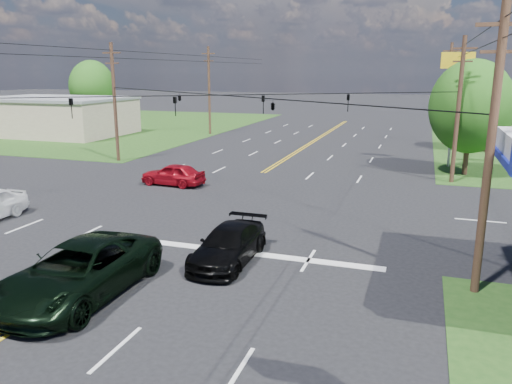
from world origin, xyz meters
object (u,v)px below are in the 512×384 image
(pole_nw, at_px, (115,101))
(pickup_dkgreen, at_px, (80,271))
(tree_far_l, at_px, (92,87))
(tree_right_a, at_px, (471,107))
(pole_se, at_px, (490,149))
(pole_ne, at_px, (458,109))
(retail_nw, at_px, (56,117))
(pole_right_far, at_px, (448,93))
(tree_right_b, at_px, (489,106))
(pole_left_far, at_px, (209,90))
(suv_black, at_px, (229,245))

(pole_nw, height_order, pickup_dkgreen, pole_nw)
(pole_nw, relative_size, tree_far_l, 1.09)
(tree_right_a, bearing_deg, pickup_dkgreen, -117.88)
(pole_se, distance_m, pole_ne, 18.00)
(retail_nw, xyz_separation_m, pole_nw, (17.00, -13.00, 2.92))
(tree_far_l, bearing_deg, tree_right_a, -23.50)
(pole_se, height_order, tree_right_a, pole_se)
(pole_se, height_order, pole_right_far, pole_right_far)
(tree_far_l, xyz_separation_m, pickup_dkgreen, (32.50, -45.52, -4.29))
(retail_nw, bearing_deg, tree_right_b, 2.46)
(pole_left_far, xyz_separation_m, pole_right_far, (26.00, 0.00, 0.00))
(pole_nw, distance_m, pole_right_far, 32.20)
(retail_nw, height_order, pole_se, pole_se)
(suv_black, bearing_deg, pole_left_far, 115.00)
(retail_nw, relative_size, tree_right_b, 2.26)
(pole_se, xyz_separation_m, pole_left_far, (-26.00, 37.00, 0.25))
(retail_nw, bearing_deg, pole_nw, -37.41)
(pickup_dkgreen, bearing_deg, pole_right_far, 73.17)
(retail_nw, xyz_separation_m, pole_ne, (43.00, -13.00, 2.92))
(pole_right_far, bearing_deg, pole_se, -90.00)
(pole_right_far, distance_m, tree_right_a, 16.03)
(pole_se, distance_m, suv_black, 9.90)
(retail_nw, relative_size, suv_black, 3.31)
(pole_ne, height_order, pole_right_far, pole_right_far)
(pole_se, height_order, pole_nw, same)
(pole_ne, xyz_separation_m, suv_black, (-8.96, -18.09, -4.21))
(pole_se, distance_m, pickup_dkgreen, 13.88)
(pole_left_far, relative_size, tree_right_a, 1.22)
(tree_far_l, height_order, pickup_dkgreen, tree_far_l)
(retail_nw, xyz_separation_m, pole_left_far, (17.00, 6.00, 3.17))
(retail_nw, relative_size, pole_nw, 1.68)
(tree_far_l, bearing_deg, pole_nw, -50.44)
(pole_se, relative_size, pole_left_far, 0.95)
(pole_se, distance_m, pole_left_far, 45.22)
(tree_far_l, distance_m, pickup_dkgreen, 56.10)
(pole_right_far, xyz_separation_m, suv_black, (-8.96, -37.09, -4.47))
(pole_left_far, relative_size, tree_right_b, 1.41)
(pole_right_far, xyz_separation_m, tree_far_l, (-45.00, 4.00, 0.03))
(tree_far_l, distance_m, suv_black, 54.84)
(pole_ne, relative_size, pole_left_far, 0.95)
(pole_nw, distance_m, pole_ne, 26.00)
(pole_nw, height_order, tree_far_l, pole_nw)
(pole_ne, bearing_deg, pole_nw, 180.00)
(tree_right_b, bearing_deg, suv_black, -110.63)
(pole_right_far, distance_m, tree_far_l, 45.18)
(pole_se, height_order, pickup_dkgreen, pole_se)
(retail_nw, xyz_separation_m, tree_far_l, (-2.00, 10.00, 3.19))
(pole_nw, relative_size, pole_ne, 1.00)
(pole_nw, xyz_separation_m, suv_black, (17.04, -18.09, -4.21))
(retail_nw, xyz_separation_m, pole_se, (43.00, -31.00, 2.92))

